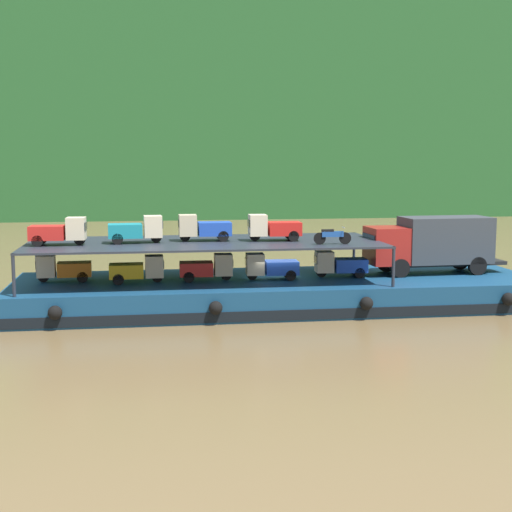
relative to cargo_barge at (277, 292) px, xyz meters
The scene contains 15 objects.
ground_plane 0.75m from the cargo_barge, 90.00° to the left, with size 400.00×400.00×0.00m, color brown.
hillside_far_bank 76.85m from the cargo_barge, 90.00° to the left, with size 115.64×40.72×32.96m.
cargo_barge is the anchor object (origin of this frame).
covered_lorry 9.03m from the cargo_barge, ahead, with size 7.92×2.56×3.10m.
cargo_rack 4.65m from the cargo_barge, behind, with size 18.13×7.08×2.00m.
mini_truck_lower_stern 11.15m from the cargo_barge, behind, with size 2.79×1.30×1.38m.
mini_truck_lower_aft 7.42m from the cargo_barge, behind, with size 2.76×1.23×1.38m.
mini_truck_lower_mid 4.00m from the cargo_barge, behind, with size 2.76×1.24×1.38m.
mini_truck_lower_fore 1.54m from the cargo_barge, 136.50° to the right, with size 2.77×1.26×1.38m.
mini_truck_lower_bow 3.67m from the cargo_barge, ahead, with size 2.80×1.30×1.38m.
mini_truck_upper_stern 11.60m from the cargo_barge, behind, with size 2.78×1.26×1.38m.
mini_truck_upper_mid 8.06m from the cargo_barge, behind, with size 2.79×1.28×1.38m.
mini_truck_upper_fore 5.16m from the cargo_barge, behind, with size 2.75×1.21×1.38m.
mini_truck_upper_bow 3.45m from the cargo_barge, 164.13° to the right, with size 2.75×1.21×1.38m.
motorcycle_upper_port 4.51m from the cargo_barge, 41.02° to the right, with size 1.90×0.55×0.87m.
Camera 1 is at (-6.65, -37.17, 7.71)m, focal length 50.79 mm.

